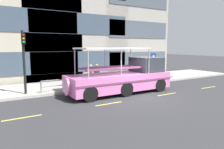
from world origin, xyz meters
TOP-DOWN VIEW (x-y plane):
  - ground_plane at (0.00, 0.00)m, footprint 120.00×120.00m
  - sidewalk at (0.00, 5.60)m, footprint 32.00×4.80m
  - curb_edge at (0.00, 3.11)m, footprint 32.00×0.18m
  - lane_centreline at (-0.00, -0.80)m, footprint 25.80×0.12m
  - curb_guardrail at (0.18, 3.45)m, footprint 11.19×0.09m
  - traffic_light_pole at (-6.33, 3.71)m, footprint 0.24×0.46m
  - parking_sign at (5.26, 3.90)m, footprint 0.60×0.12m
  - duck_tour_boat at (0.28, 1.32)m, footprint 9.65×2.60m
  - pedestrian_near_bow at (3.57, 4.29)m, footprint 0.38×0.30m
  - pedestrian_mid_left at (-0.60, 4.31)m, footprint 0.45×0.32m
  - pedestrian_mid_right at (-1.10, 4.44)m, footprint 0.31×0.46m

SIDE VIEW (x-z plane):
  - ground_plane at x=0.00m, z-range 0.00..0.00m
  - lane_centreline at x=0.00m, z-range 0.00..0.01m
  - sidewalk at x=0.00m, z-range 0.00..0.18m
  - curb_edge at x=0.00m, z-range 0.00..0.18m
  - curb_guardrail at x=0.18m, z-range 0.33..1.18m
  - duck_tour_boat at x=0.28m, z-range -0.56..2.75m
  - pedestrian_near_bow at x=3.57m, z-range 0.34..1.90m
  - pedestrian_mid_right at x=-1.10m, z-range 0.36..2.08m
  - pedestrian_mid_left at x=-0.60m, z-range 0.36..2.10m
  - parking_sign at x=5.26m, z-range 0.64..3.19m
  - traffic_light_pole at x=-6.33m, z-range 0.63..4.89m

